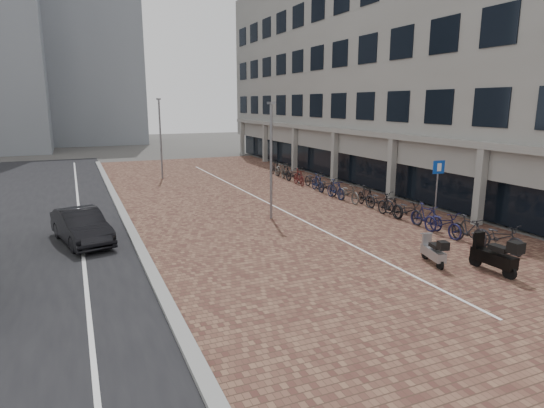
{
  "coord_description": "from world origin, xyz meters",
  "views": [
    {
      "loc": [
        -7.02,
        -10.29,
        5.19
      ],
      "look_at": [
        0.0,
        6.0,
        1.3
      ],
      "focal_mm": 30.54,
      "sensor_mm": 36.0,
      "label": 1
    }
  ],
  "objects_px": {
    "scooter_front": "(433,251)",
    "scooter_mid": "(494,255)",
    "car_dark": "(81,226)",
    "parking_sign": "(438,180)"
  },
  "relations": [
    {
      "from": "car_dark",
      "to": "scooter_front",
      "type": "relative_size",
      "value": 2.81
    },
    {
      "from": "scooter_front",
      "to": "parking_sign",
      "type": "bearing_deg",
      "value": 61.55
    },
    {
      "from": "car_dark",
      "to": "parking_sign",
      "type": "relative_size",
      "value": 1.43
    },
    {
      "from": "scooter_mid",
      "to": "scooter_front",
      "type": "bearing_deg",
      "value": 129.27
    },
    {
      "from": "scooter_front",
      "to": "scooter_mid",
      "type": "bearing_deg",
      "value": -34.44
    },
    {
      "from": "car_dark",
      "to": "parking_sign",
      "type": "distance_m",
      "value": 14.79
    },
    {
      "from": "car_dark",
      "to": "parking_sign",
      "type": "xyz_separation_m",
      "value": [
        14.47,
        -2.83,
        1.23
      ]
    },
    {
      "from": "car_dark",
      "to": "scooter_front",
      "type": "distance_m",
      "value": 12.67
    },
    {
      "from": "scooter_front",
      "to": "scooter_mid",
      "type": "relative_size",
      "value": 0.8
    },
    {
      "from": "scooter_mid",
      "to": "parking_sign",
      "type": "bearing_deg",
      "value": 61.5
    }
  ]
}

